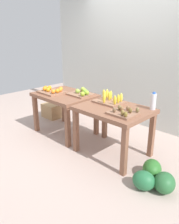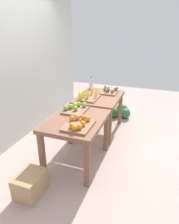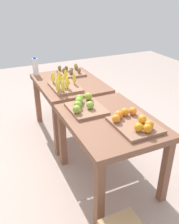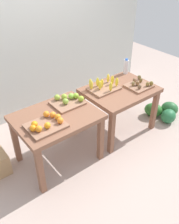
{
  "view_description": "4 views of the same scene",
  "coord_description": "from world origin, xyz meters",
  "views": [
    {
      "loc": [
        2.51,
        -2.49,
        1.81
      ],
      "look_at": [
        0.03,
        0.03,
        0.54
      ],
      "focal_mm": 36.5,
      "sensor_mm": 36.0,
      "label": 1
    },
    {
      "loc": [
        -3.06,
        -1.11,
        2.03
      ],
      "look_at": [
        0.1,
        0.03,
        0.59
      ],
      "focal_mm": 32.74,
      "sensor_mm": 36.0,
      "label": 2
    },
    {
      "loc": [
        -2.35,
        1.04,
        1.89
      ],
      "look_at": [
        0.01,
        -0.04,
        0.55
      ],
      "focal_mm": 39.87,
      "sensor_mm": 36.0,
      "label": 3
    },
    {
      "loc": [
        -1.79,
        -2.24,
        2.53
      ],
      "look_at": [
        -0.03,
        -0.02,
        0.59
      ],
      "focal_mm": 39.45,
      "sensor_mm": 36.0,
      "label": 4
    }
  ],
  "objects": [
    {
      "name": "kiwi_bin",
      "position": [
        0.83,
        -0.13,
        0.78
      ],
      "size": [
        0.36,
        0.32,
        0.1
      ],
      "color": "#946850",
      "rests_on": "display_table_right"
    },
    {
      "name": "display_table_right",
      "position": [
        0.56,
        0.0,
        0.64
      ],
      "size": [
        1.04,
        0.8,
        0.75
      ],
      "color": "brown",
      "rests_on": "ground_plane"
    },
    {
      "name": "ground_plane",
      "position": [
        0.0,
        0.0,
        0.0
      ],
      "size": [
        8.0,
        8.0,
        0.0
      ],
      "primitive_type": "plane",
      "color": "#BAA297"
    },
    {
      "name": "display_table_left",
      "position": [
        -0.56,
        0.0,
        0.64
      ],
      "size": [
        1.04,
        0.8,
        0.75
      ],
      "color": "brown",
      "rests_on": "ground_plane"
    },
    {
      "name": "orange_bin",
      "position": [
        -0.77,
        -0.12,
        0.79
      ],
      "size": [
        0.44,
        0.36,
        0.11
      ],
      "color": "#946850",
      "rests_on": "display_table_left"
    },
    {
      "name": "apple_bin",
      "position": [
        -0.27,
        0.14,
        0.79
      ],
      "size": [
        0.4,
        0.36,
        0.11
      ],
      "color": "#946850",
      "rests_on": "display_table_left"
    },
    {
      "name": "back_wall",
      "position": [
        0.0,
        1.35,
        1.5
      ],
      "size": [
        4.4,
        0.12,
        3.0
      ],
      "primitive_type": "cube",
      "color": "silver",
      "rests_on": "ground_plane"
    },
    {
      "name": "water_bottle",
      "position": [
        1.0,
        0.33,
        0.87
      ],
      "size": [
        0.08,
        0.08,
        0.25
      ],
      "color": "silver",
      "rests_on": "display_table_right"
    },
    {
      "name": "banana_crate",
      "position": [
        0.35,
        0.14,
        0.8
      ],
      "size": [
        0.44,
        0.33,
        0.17
      ],
      "color": "#946850",
      "rests_on": "display_table_right"
    },
    {
      "name": "watermelon_pile",
      "position": [
        1.42,
        -0.26,
        0.12
      ],
      "size": [
        0.61,
        0.62,
        0.25
      ],
      "color": "#286233",
      "rests_on": "ground_plane"
    }
  ]
}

